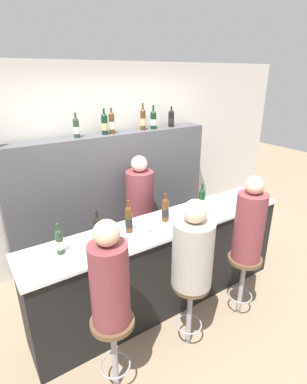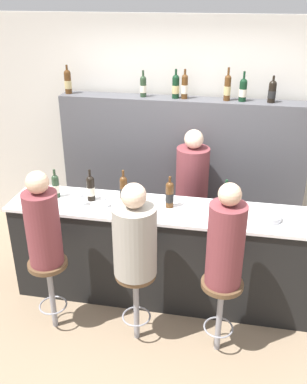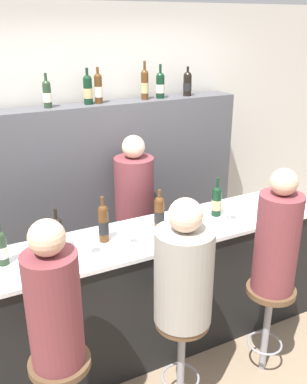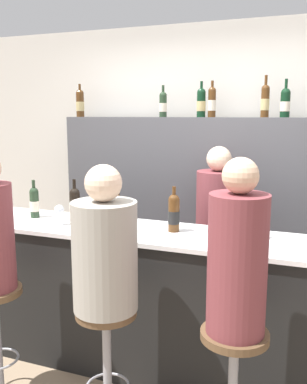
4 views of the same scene
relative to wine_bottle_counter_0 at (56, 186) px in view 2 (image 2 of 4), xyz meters
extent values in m
plane|color=#8C755B|center=(1.08, -0.31, -1.13)|extent=(16.00, 16.00, 0.00)
cube|color=beige|center=(1.08, 1.34, 0.17)|extent=(6.40, 0.05, 2.60)
cube|color=black|center=(1.08, -0.04, -0.64)|extent=(2.92, 0.53, 0.98)
cube|color=white|center=(1.08, -0.04, -0.13)|extent=(2.96, 0.57, 0.03)
cube|color=#4C4C51|center=(1.08, 1.12, -0.25)|extent=(2.77, 0.28, 1.75)
cylinder|color=#233823|center=(0.00, 0.00, -0.02)|extent=(0.07, 0.07, 0.20)
cylinder|color=beige|center=(0.00, 0.00, -0.03)|extent=(0.07, 0.07, 0.08)
sphere|color=#233823|center=(0.00, 0.00, 0.08)|extent=(0.07, 0.07, 0.07)
cylinder|color=#233823|center=(0.00, 0.00, 0.13)|extent=(0.02, 0.02, 0.08)
cylinder|color=black|center=(0.35, 0.00, -0.01)|extent=(0.08, 0.08, 0.21)
cylinder|color=beige|center=(0.35, 0.00, -0.02)|extent=(0.08, 0.08, 0.08)
sphere|color=black|center=(0.35, 0.00, 0.09)|extent=(0.08, 0.08, 0.08)
cylinder|color=black|center=(0.35, 0.00, 0.15)|extent=(0.02, 0.02, 0.09)
cylinder|color=#4C2D14|center=(0.67, 0.00, 0.00)|extent=(0.07, 0.07, 0.24)
cylinder|color=black|center=(0.67, 0.00, -0.01)|extent=(0.07, 0.07, 0.09)
sphere|color=#4C2D14|center=(0.67, 0.00, 0.12)|extent=(0.07, 0.07, 0.07)
cylinder|color=#4C2D14|center=(0.67, 0.00, 0.17)|extent=(0.02, 0.02, 0.08)
cylinder|color=#4C2D14|center=(1.11, 0.00, -0.01)|extent=(0.07, 0.07, 0.21)
cylinder|color=black|center=(1.11, 0.00, -0.02)|extent=(0.08, 0.08, 0.09)
sphere|color=#4C2D14|center=(1.11, 0.00, 0.10)|extent=(0.07, 0.07, 0.07)
cylinder|color=#4C2D14|center=(1.11, 0.00, 0.15)|extent=(0.02, 0.02, 0.08)
cylinder|color=black|center=(1.61, 0.00, -0.02)|extent=(0.07, 0.07, 0.20)
cylinder|color=tan|center=(1.61, 0.00, -0.03)|extent=(0.08, 0.08, 0.08)
sphere|color=black|center=(1.61, 0.00, 0.09)|extent=(0.07, 0.07, 0.07)
cylinder|color=black|center=(1.61, 0.00, 0.15)|extent=(0.02, 0.02, 0.10)
cylinder|color=#4C2D14|center=(-0.24, 1.12, 0.74)|extent=(0.08, 0.08, 0.23)
cylinder|color=tan|center=(-0.24, 1.12, 0.73)|extent=(0.08, 0.08, 0.09)
sphere|color=#4C2D14|center=(-0.24, 1.12, 0.85)|extent=(0.08, 0.08, 0.08)
cylinder|color=#4C2D14|center=(-0.24, 1.12, 0.91)|extent=(0.02, 0.02, 0.08)
cylinder|color=#233823|center=(0.63, 1.12, 0.72)|extent=(0.07, 0.07, 0.19)
cylinder|color=beige|center=(0.63, 1.12, 0.71)|extent=(0.07, 0.07, 0.08)
sphere|color=#233823|center=(0.63, 1.12, 0.82)|extent=(0.07, 0.07, 0.07)
cylinder|color=#233823|center=(0.63, 1.12, 0.87)|extent=(0.02, 0.02, 0.08)
cylinder|color=black|center=(0.99, 1.12, 0.73)|extent=(0.08, 0.08, 0.21)
cylinder|color=tan|center=(0.99, 1.12, 0.72)|extent=(0.08, 0.08, 0.09)
sphere|color=black|center=(0.99, 1.12, 0.84)|extent=(0.08, 0.08, 0.08)
cylinder|color=black|center=(0.99, 1.12, 0.90)|extent=(0.02, 0.02, 0.08)
cylinder|color=#4C2D14|center=(1.09, 1.12, 0.74)|extent=(0.07, 0.07, 0.23)
cylinder|color=beige|center=(1.09, 1.12, 0.73)|extent=(0.07, 0.07, 0.09)
sphere|color=#4C2D14|center=(1.09, 1.12, 0.85)|extent=(0.07, 0.07, 0.07)
cylinder|color=#4C2D14|center=(1.09, 1.12, 0.90)|extent=(0.02, 0.02, 0.07)
cylinder|color=#4C2D14|center=(1.54, 1.12, 0.74)|extent=(0.07, 0.07, 0.23)
cylinder|color=tan|center=(1.54, 1.12, 0.73)|extent=(0.07, 0.07, 0.09)
sphere|color=#4C2D14|center=(1.54, 1.12, 0.86)|extent=(0.07, 0.07, 0.07)
cylinder|color=#4C2D14|center=(1.54, 1.12, 0.92)|extent=(0.02, 0.02, 0.10)
cylinder|color=black|center=(1.70, 1.12, 0.73)|extent=(0.08, 0.08, 0.20)
cylinder|color=beige|center=(1.70, 1.12, 0.72)|extent=(0.08, 0.08, 0.08)
sphere|color=black|center=(1.70, 1.12, 0.83)|extent=(0.08, 0.08, 0.08)
cylinder|color=black|center=(1.70, 1.12, 0.89)|extent=(0.02, 0.02, 0.10)
cylinder|color=black|center=(2.00, 1.12, 0.72)|extent=(0.08, 0.08, 0.19)
cylinder|color=black|center=(2.00, 1.12, 0.71)|extent=(0.08, 0.08, 0.08)
sphere|color=black|center=(2.00, 1.12, 0.82)|extent=(0.08, 0.08, 0.08)
cylinder|color=black|center=(2.00, 1.12, 0.87)|extent=(0.02, 0.02, 0.07)
cylinder|color=silver|center=(0.30, -0.13, -0.12)|extent=(0.06, 0.06, 0.00)
cylinder|color=silver|center=(0.30, -0.13, -0.08)|extent=(0.01, 0.01, 0.08)
sphere|color=silver|center=(0.30, -0.13, -0.01)|extent=(0.07, 0.07, 0.07)
cylinder|color=silver|center=(0.53, -0.13, -0.12)|extent=(0.07, 0.07, 0.00)
cylinder|color=silver|center=(0.53, -0.13, -0.08)|extent=(0.01, 0.01, 0.07)
sphere|color=silver|center=(0.53, -0.13, -0.01)|extent=(0.08, 0.08, 0.08)
cylinder|color=silver|center=(0.81, -0.13, -0.12)|extent=(0.07, 0.07, 0.00)
cylinder|color=silver|center=(0.81, -0.13, -0.07)|extent=(0.01, 0.01, 0.08)
sphere|color=silver|center=(0.81, -0.13, 0.00)|extent=(0.07, 0.07, 0.07)
cylinder|color=silver|center=(1.65, -0.13, -0.12)|extent=(0.06, 0.06, 0.00)
cylinder|color=silver|center=(1.65, -0.13, -0.07)|extent=(0.01, 0.01, 0.09)
sphere|color=silver|center=(1.65, -0.13, 0.01)|extent=(0.08, 0.08, 0.08)
cylinder|color=#B7B7BC|center=(2.00, -0.08, -0.09)|extent=(0.22, 0.22, 0.05)
cylinder|color=gray|center=(0.15, -0.65, -0.79)|extent=(0.05, 0.05, 0.68)
torus|color=gray|center=(0.15, -0.65, -0.89)|extent=(0.26, 0.26, 0.02)
cylinder|color=brown|center=(0.15, -0.65, -0.43)|extent=(0.34, 0.34, 0.04)
cylinder|color=brown|center=(0.15, -0.65, -0.08)|extent=(0.29, 0.29, 0.66)
sphere|color=#D8AD8C|center=(0.15, -0.65, 0.34)|extent=(0.19, 0.19, 0.19)
cylinder|color=gray|center=(0.93, -0.65, -0.79)|extent=(0.05, 0.05, 0.68)
torus|color=gray|center=(0.93, -0.65, -0.89)|extent=(0.26, 0.26, 0.02)
cylinder|color=brown|center=(0.93, -0.65, -0.43)|extent=(0.34, 0.34, 0.04)
cylinder|color=gray|center=(0.93, -0.65, -0.11)|extent=(0.36, 0.36, 0.61)
sphere|color=beige|center=(0.93, -0.65, 0.30)|extent=(0.20, 0.20, 0.20)
cylinder|color=gray|center=(1.65, -0.65, -0.79)|extent=(0.05, 0.05, 0.68)
torus|color=gray|center=(1.65, -0.65, -0.89)|extent=(0.26, 0.26, 0.02)
cylinder|color=brown|center=(1.65, -0.65, -0.43)|extent=(0.34, 0.34, 0.04)
cylinder|color=brown|center=(1.65, -0.65, -0.06)|extent=(0.29, 0.29, 0.70)
sphere|color=#D8AD8C|center=(1.65, -0.65, 0.37)|extent=(0.17, 0.17, 0.17)
cylinder|color=brown|center=(1.24, 0.74, -0.46)|extent=(0.35, 0.35, 1.33)
sphere|color=beige|center=(1.24, 0.74, 0.30)|extent=(0.20, 0.20, 0.20)
camera|label=1|loc=(-0.55, -2.28, 1.33)|focal=28.00mm
camera|label=2|loc=(1.62, -3.48, 1.74)|focal=40.00mm
camera|label=3|loc=(-0.22, -2.51, 1.31)|focal=40.00mm
camera|label=4|loc=(1.97, -2.63, 0.66)|focal=40.00mm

